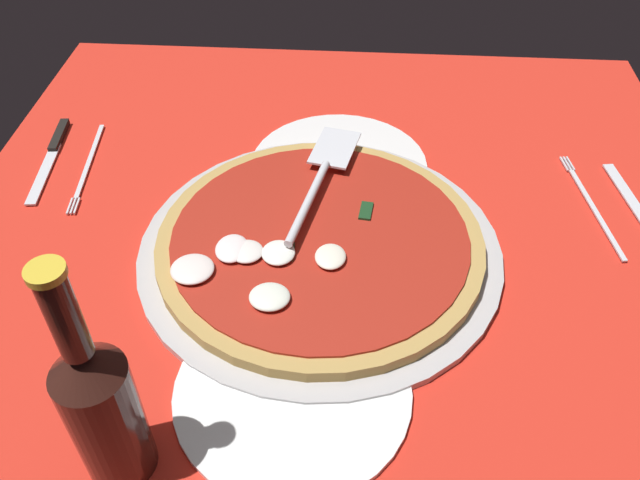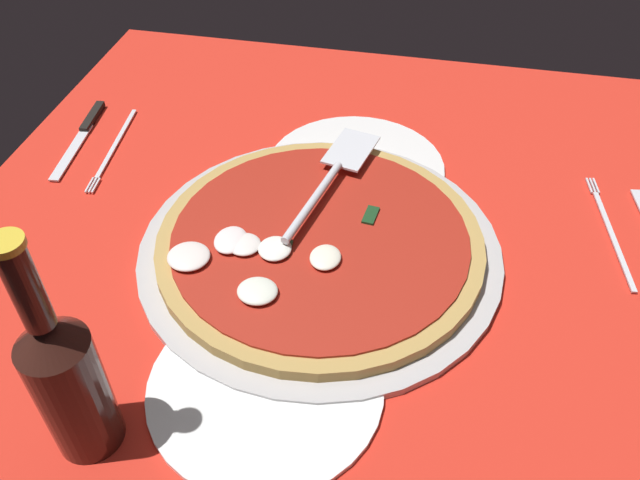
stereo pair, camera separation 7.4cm
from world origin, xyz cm
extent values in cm
cube|color=red|center=(0.00, 0.00, -0.40)|extent=(93.97, 93.97, 0.80)
cylinder|color=#B9B7B7|center=(2.41, -1.40, 0.67)|extent=(41.76, 41.76, 1.34)
cylinder|color=silver|center=(-14.42, -0.36, 0.50)|extent=(23.61, 23.61, 1.00)
cylinder|color=white|center=(21.64, -2.67, 0.50)|extent=(22.61, 22.61, 1.00)
cylinder|color=tan|center=(2.41, -1.40, 2.06)|extent=(37.37, 37.37, 1.45)
cylinder|color=#A32316|center=(2.41, -1.40, 2.93)|extent=(33.94, 33.94, 0.30)
ellipsoid|color=white|center=(6.07, -9.22, 3.54)|extent=(3.67, 3.70, 0.90)
ellipsoid|color=white|center=(6.24, 0.38, 3.56)|extent=(3.97, 3.41, 0.94)
ellipsoid|color=white|center=(12.56, -5.86, 3.60)|extent=(3.94, 4.25, 1.04)
ellipsoid|color=white|center=(6.03, -5.72, 3.55)|extent=(3.95, 3.69, 0.93)
ellipsoid|color=white|center=(5.74, -10.90, 3.58)|extent=(4.49, 3.65, 0.99)
ellipsoid|color=white|center=(9.18, -14.58, 3.59)|extent=(4.58, 4.69, 1.02)
cube|color=#1D3C22|center=(5.36, -6.38, 3.23)|extent=(1.82, 2.49, 0.30)
cube|color=#294D2C|center=(5.43, -4.76, 3.23)|extent=(2.72, 1.45, 0.30)
cube|color=#183C1D|center=(-2.03, 3.73, 3.23)|extent=(3.24, 1.77, 0.30)
cube|color=silver|center=(-13.09, -0.55, 4.28)|extent=(9.12, 6.71, 0.30)
cylinder|color=silver|center=(-1.66, -3.04, 4.63)|extent=(15.05, 4.20, 1.00)
cube|color=white|center=(-12.78, -36.53, 0.30)|extent=(18.53, 14.00, 0.60)
cube|color=silver|center=(-13.09, -33.82, 0.73)|extent=(16.53, 2.45, 0.25)
cube|color=silver|center=(-3.32, -33.16, 0.73)|extent=(3.01, 0.55, 0.25)
cube|color=silver|center=(-3.37, -32.72, 0.73)|extent=(3.01, 0.55, 0.25)
cube|color=silver|center=(-3.42, -32.29, 0.73)|extent=(3.01, 0.55, 0.25)
cube|color=black|center=(-18.04, -39.88, 1.00)|extent=(7.56, 2.03, 0.80)
cube|color=silver|center=(-9.69, -38.93, 0.73)|extent=(13.15, 2.86, 0.25)
cube|color=white|center=(-6.99, 34.83, 0.30)|extent=(20.98, 14.58, 0.60)
cube|color=silver|center=(-6.59, 32.19, 0.73)|extent=(17.01, 3.12, 0.25)
cube|color=silver|center=(-16.60, 31.14, 0.73)|extent=(3.00, 0.66, 0.25)
cube|color=silver|center=(-16.54, 30.71, 0.73)|extent=(3.00, 0.66, 0.25)
cube|color=silver|center=(-16.47, 30.27, 0.73)|extent=(3.00, 0.66, 0.25)
cube|color=silver|center=(-10.17, 37.05, 0.73)|extent=(13.23, 3.33, 0.25)
cylinder|color=#331712|center=(29.68, -16.63, 6.74)|extent=(5.87, 5.87, 13.48)
cone|color=#331712|center=(29.68, -16.63, 14.80)|extent=(5.87, 5.87, 2.64)
cylinder|color=#331712|center=(29.68, -16.63, 20.02)|extent=(2.29, 2.29, 7.82)
cylinder|color=gold|center=(29.68, -16.63, 24.23)|extent=(2.64, 2.64, 0.60)
camera|label=1|loc=(56.51, 2.33, 53.42)|focal=36.61mm
camera|label=2|loc=(55.50, 9.70, 53.42)|focal=36.61mm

